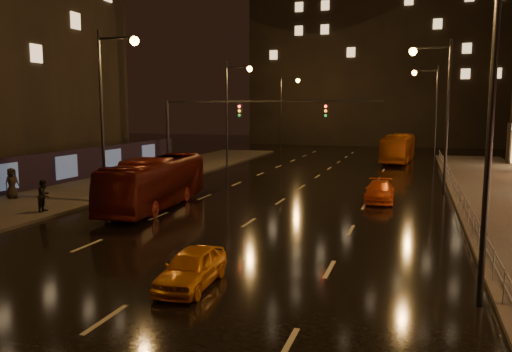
{
  "coord_description": "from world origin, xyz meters",
  "views": [
    {
      "loc": [
        7.68,
        -12.83,
        5.55
      ],
      "look_at": [
        0.73,
        8.88,
        2.5
      ],
      "focal_mm": 35.0,
      "sensor_mm": 36.0,
      "label": 1
    }
  ],
  "objects_px": {
    "taxi_near": "(191,268)",
    "pedestrian_b": "(44,195)",
    "taxi_far": "(380,191)",
    "pedestrian_c": "(12,183)",
    "bus_curb": "(398,148)",
    "bus_red": "(155,182)"
  },
  "relations": [
    {
      "from": "taxi_far",
      "to": "pedestrian_c",
      "type": "bearing_deg",
      "value": -164.64
    },
    {
      "from": "bus_red",
      "to": "pedestrian_c",
      "type": "bearing_deg",
      "value": -179.68
    },
    {
      "from": "pedestrian_b",
      "to": "bus_curb",
      "type": "bearing_deg",
      "value": -40.71
    },
    {
      "from": "taxi_near",
      "to": "taxi_far",
      "type": "bearing_deg",
      "value": 72.44
    },
    {
      "from": "taxi_far",
      "to": "bus_red",
      "type": "bearing_deg",
      "value": -156.46
    },
    {
      "from": "taxi_far",
      "to": "pedestrian_c",
      "type": "xyz_separation_m",
      "value": [
        -21.39,
        -6.71,
        0.48
      ]
    },
    {
      "from": "pedestrian_b",
      "to": "pedestrian_c",
      "type": "bearing_deg",
      "value": 46.58
    },
    {
      "from": "pedestrian_c",
      "to": "bus_curb",
      "type": "bearing_deg",
      "value": -21.4
    },
    {
      "from": "bus_curb",
      "to": "taxi_near",
      "type": "relative_size",
      "value": 2.97
    },
    {
      "from": "bus_curb",
      "to": "bus_red",
      "type": "bearing_deg",
      "value": -107.66
    },
    {
      "from": "taxi_near",
      "to": "bus_curb",
      "type": "bearing_deg",
      "value": 80.84
    },
    {
      "from": "taxi_far",
      "to": "bus_curb",
      "type": "bearing_deg",
      "value": 87.29
    },
    {
      "from": "bus_curb",
      "to": "taxi_near",
      "type": "bearing_deg",
      "value": -91.95
    },
    {
      "from": "taxi_near",
      "to": "pedestrian_c",
      "type": "distance_m",
      "value": 19.67
    },
    {
      "from": "bus_curb",
      "to": "taxi_far",
      "type": "relative_size",
      "value": 2.52
    },
    {
      "from": "taxi_near",
      "to": "pedestrian_b",
      "type": "distance_m",
      "value": 14.31
    },
    {
      "from": "bus_curb",
      "to": "pedestrian_c",
      "type": "relative_size",
      "value": 5.61
    },
    {
      "from": "taxi_near",
      "to": "taxi_far",
      "type": "height_order",
      "value": "taxi_far"
    },
    {
      "from": "bus_red",
      "to": "taxi_far",
      "type": "height_order",
      "value": "bus_red"
    },
    {
      "from": "bus_curb",
      "to": "taxi_far",
      "type": "distance_m",
      "value": 24.03
    },
    {
      "from": "bus_red",
      "to": "pedestrian_b",
      "type": "bearing_deg",
      "value": -147.74
    },
    {
      "from": "taxi_near",
      "to": "taxi_far",
      "type": "distance_m",
      "value": 17.58
    }
  ]
}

